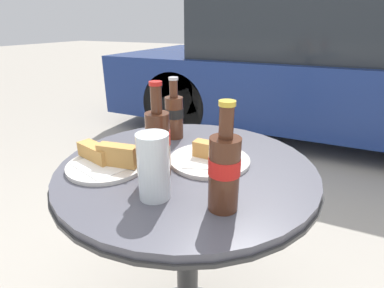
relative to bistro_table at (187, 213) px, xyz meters
The scene contains 8 objects.
bistro_table is the anchor object (origin of this frame).
cola_bottle_left 0.34m from the bistro_table, 126.98° to the left, with size 0.07×0.07×0.22m.
cola_bottle_right 0.36m from the bistro_table, 44.29° to the right, with size 0.07×0.07×0.25m.
cola_bottle_center 0.29m from the bistro_table, 114.02° to the right, with size 0.07×0.07×0.25m.
drinking_glass 0.31m from the bistro_table, 87.22° to the right, with size 0.08×0.08×0.16m.
lunch_plate_near 0.20m from the bistro_table, 38.30° to the left, with size 0.24×0.24×0.06m.
lunch_plate_far 0.30m from the bistro_table, 150.69° to the right, with size 0.23×0.23×0.07m.
parked_car 2.76m from the bistro_table, 85.04° to the left, with size 4.35×1.84×1.33m.
Camera 1 is at (0.35, -0.71, 1.12)m, focal length 28.00 mm.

